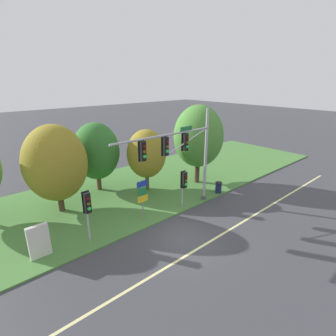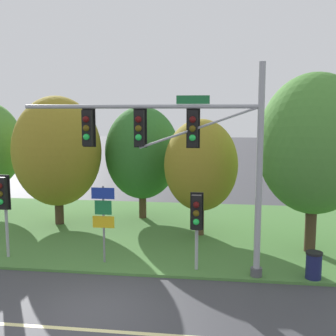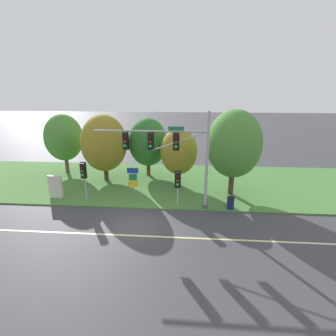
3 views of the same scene
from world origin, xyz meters
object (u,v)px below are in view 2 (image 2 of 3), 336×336
at_px(traffic_signal_mast, 184,145).
at_px(route_sign_post, 103,214).
at_px(tree_behind_signpost, 142,153).
at_px(tree_mid_verge, 201,165).
at_px(trash_bin, 314,265).
at_px(tree_tall_centre, 314,144).
at_px(pedestrian_signal_near_kerb, 3,198).
at_px(pedestrian_signal_further_along, 197,216).
at_px(tree_left_of_mast, 57,151).

bearing_deg(traffic_signal_mast, route_sign_post, 168.37).
relative_size(tree_behind_signpost, tree_mid_verge, 1.11).
distance_m(route_sign_post, trash_bin, 7.59).
distance_m(tree_mid_verge, tree_tall_centre, 4.95).
xyz_separation_m(pedestrian_signal_near_kerb, pedestrian_signal_further_along, (7.34, -0.37, -0.35)).
xyz_separation_m(tree_tall_centre, trash_bin, (-0.44, -2.88, -3.86)).
distance_m(traffic_signal_mast, route_sign_post, 4.06).
xyz_separation_m(route_sign_post, tree_behind_signpost, (0.17, 6.72, 1.59)).
relative_size(tree_left_of_mast, tree_behind_signpost, 1.08).
height_order(traffic_signal_mast, tree_left_of_mast, traffic_signal_mast).
relative_size(route_sign_post, trash_bin, 3.11).
bearing_deg(tree_left_of_mast, traffic_signal_mast, -39.70).
bearing_deg(tree_tall_centre, route_sign_post, -163.69).
bearing_deg(trash_bin, pedestrian_signal_near_kerb, 177.37).
relative_size(pedestrian_signal_further_along, tree_mid_verge, 0.53).
xyz_separation_m(pedestrian_signal_further_along, tree_mid_verge, (-0.10, 4.44, 1.20)).
relative_size(route_sign_post, tree_behind_signpost, 0.49).
distance_m(traffic_signal_mast, tree_behind_signpost, 7.94).
relative_size(traffic_signal_mast, pedestrian_signal_near_kerb, 2.57).
bearing_deg(traffic_signal_mast, tree_tall_centre, 31.04).
bearing_deg(tree_mid_verge, tree_tall_centre, -20.81).
relative_size(pedestrian_signal_further_along, tree_left_of_mast, 0.44).
height_order(pedestrian_signal_near_kerb, tree_mid_verge, tree_mid_verge).
height_order(tree_behind_signpost, tree_mid_verge, tree_behind_signpost).
height_order(tree_left_of_mast, tree_behind_signpost, tree_left_of_mast).
bearing_deg(pedestrian_signal_near_kerb, tree_behind_signpost, 59.12).
relative_size(pedestrian_signal_near_kerb, tree_tall_centre, 0.45).
bearing_deg(tree_left_of_mast, tree_behind_signpost, 23.73).
height_order(tree_left_of_mast, tree_mid_verge, tree_left_of_mast).
bearing_deg(tree_mid_verge, trash_bin, -48.46).
bearing_deg(trash_bin, traffic_signal_mast, -179.44).
height_order(pedestrian_signal_further_along, tree_behind_signpost, tree_behind_signpost).
height_order(route_sign_post, tree_behind_signpost, tree_behind_signpost).
bearing_deg(tree_mid_verge, tree_behind_signpost, 139.85).
relative_size(route_sign_post, tree_left_of_mast, 0.45).
relative_size(tree_behind_signpost, trash_bin, 6.30).
bearing_deg(route_sign_post, pedestrian_signal_near_kerb, -179.16).
bearing_deg(pedestrian_signal_further_along, route_sign_post, 173.04).
distance_m(tree_behind_signpost, tree_tall_centre, 8.92).
bearing_deg(traffic_signal_mast, tree_behind_signpost, 111.19).
distance_m(traffic_signal_mast, pedestrian_signal_further_along, 2.54).
bearing_deg(pedestrian_signal_near_kerb, tree_left_of_mast, 88.49).
height_order(tree_behind_signpost, trash_bin, tree_behind_signpost).
relative_size(tree_left_of_mast, trash_bin, 6.83).
bearing_deg(tree_mid_verge, route_sign_post, -129.95).
bearing_deg(pedestrian_signal_near_kerb, route_sign_post, 0.84).
distance_m(route_sign_post, tree_left_of_mast, 6.49).
bearing_deg(tree_mid_verge, tree_left_of_mast, 172.20).
bearing_deg(tree_left_of_mast, route_sign_post, -53.12).
height_order(pedestrian_signal_near_kerb, tree_behind_signpost, tree_behind_signpost).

